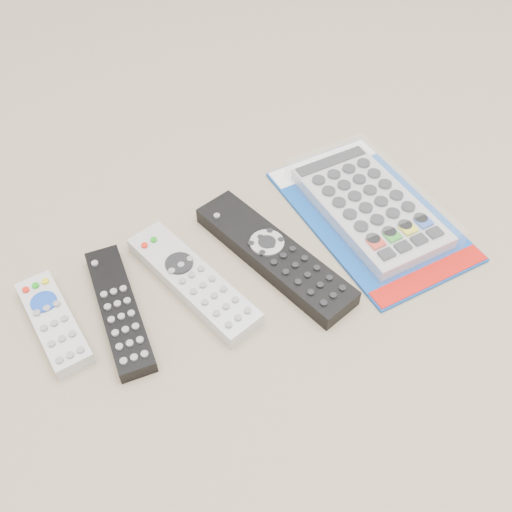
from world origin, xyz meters
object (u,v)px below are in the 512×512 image
remote_slim_black (119,309)px  remote_large_black (274,255)px  remote_small_grey (54,322)px  remote_silver_dvd (193,281)px  jumbo_remote_packaged (370,205)px

remote_slim_black → remote_large_black: 0.22m
remote_small_grey → remote_large_black: remote_large_black is taller
remote_silver_dvd → remote_large_black: (0.11, -0.02, 0.00)m
jumbo_remote_packaged → remote_small_grey: bearing=177.3°
remote_silver_dvd → remote_slim_black: bearing=164.4°
remote_small_grey → remote_large_black: size_ratio=0.58×
remote_slim_black → remote_silver_dvd: bearing=4.5°
remote_small_grey → jumbo_remote_packaged: 0.46m
remote_slim_black → jumbo_remote_packaged: (0.38, -0.03, 0.01)m
remote_small_grey → remote_slim_black: same height
remote_small_grey → jumbo_remote_packaged: (0.46, -0.05, 0.01)m
remote_silver_dvd → jumbo_remote_packaged: 0.28m
remote_small_grey → remote_slim_black: bearing=-18.8°
remote_slim_black → jumbo_remote_packaged: size_ratio=0.65×
remote_slim_black → remote_large_black: size_ratio=0.77×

